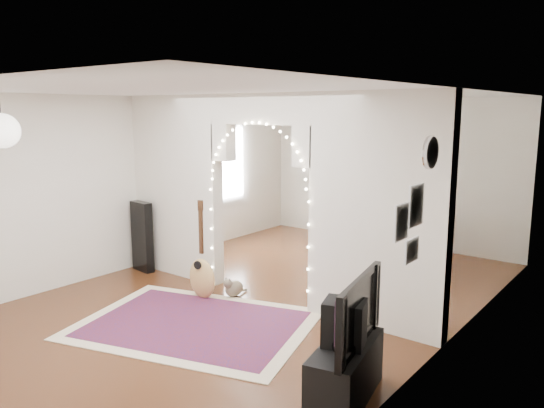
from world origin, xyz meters
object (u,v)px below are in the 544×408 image
Objects in this scene: dining_table at (383,218)px; dining_chair_right at (405,255)px; dining_chair_left at (334,251)px; media_console at (345,372)px; floor_speaker at (344,351)px; acoustic_guitar at (202,262)px; bookcase at (369,215)px.

dining_table is 2.20× the size of dining_chair_right.
dining_table is 2.20× the size of dining_chair_left.
dining_table reaches higher than media_console.
floor_speaker is 4.73m from dining_table.
dining_chair_right is at bearing -46.95° from dining_table.
acoustic_guitar reaches higher than dining_chair_right.
dining_chair_right is (1.01, 0.47, -0.00)m from dining_chair_left.
dining_chair_left is (-0.34, -1.03, -0.41)m from dining_table.
floor_speaker is at bearing -169.33° from media_console.
dining_chair_left is at bearing -115.63° from dining_table.
dining_chair_right is (1.65, 2.78, -0.23)m from acoustic_guitar.
bookcase is at bearing -168.96° from dining_chair_right.
dining_table is 0.97m from dining_chair_right.
floor_speaker is 0.69× the size of dining_table.
floor_speaker is 0.55× the size of bookcase.
bookcase is 2.80× the size of dining_chair_right.
acoustic_guitar is at bearing -126.74° from dining_chair_left.
acoustic_guitar is at bearing -110.28° from bookcase.
bookcase is (-1.77, 3.81, 0.37)m from floor_speaker.
acoustic_guitar is at bearing 140.64° from floor_speaker.
acoustic_guitar is 1.13× the size of media_console.
dining_table is at bearing 93.42° from floor_speaker.
dining_chair_left is at bearing -128.11° from bookcase.
bookcase reaches higher than floor_speaker.
dining_chair_right is at bearing 87.52° from floor_speaker.
dining_chair_left is (-2.15, 3.34, 0.02)m from media_console.
dining_table is (-1.79, 4.37, 0.24)m from floor_speaker.
acoustic_guitar is 0.87× the size of dining_table.
dining_chair_left reaches higher than dining_chair_right.
floor_speaker is at bearing -28.96° from acoustic_guitar.
floor_speaker is 1.53× the size of dining_chair_right.
acoustic_guitar reaches higher than dining_table.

